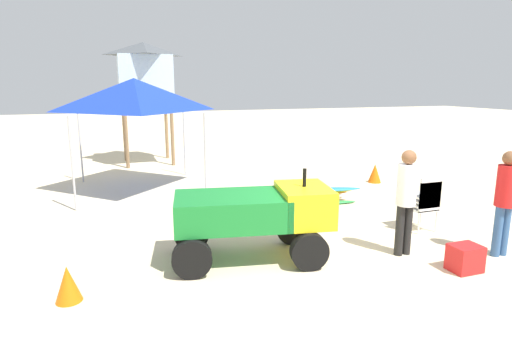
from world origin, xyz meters
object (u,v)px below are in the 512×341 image
at_px(stacked_plastic_chairs, 425,199).
at_px(lifeguard_tower, 145,75).
at_px(utility_cart, 256,213).
at_px(lifeguard_near_center, 406,195).
at_px(cooler_box, 465,258).
at_px(traffic_cone_near, 375,173).
at_px(traffic_cone_far, 68,284).
at_px(lifeguard_near_left, 505,196).
at_px(popup_canopy, 134,95).
at_px(surfboard_pile, 313,196).

xyz_separation_m(stacked_plastic_chairs, lifeguard_tower, (-4.42, 9.32, 2.52)).
distance_m(utility_cart, lifeguard_near_center, 2.51).
xyz_separation_m(utility_cart, lifeguard_near_center, (2.41, -0.66, 0.26)).
relative_size(utility_cart, lifeguard_near_center, 1.52).
xyz_separation_m(stacked_plastic_chairs, cooler_box, (-0.65, -1.66, -0.44)).
distance_m(lifeguard_near_center, cooler_box, 1.29).
relative_size(lifeguard_tower, traffic_cone_near, 7.88).
relative_size(utility_cart, traffic_cone_far, 5.49).
relative_size(lifeguard_near_left, cooler_box, 3.89).
bearing_deg(traffic_cone_far, utility_cart, 9.87).
bearing_deg(traffic_cone_near, popup_canopy, 168.14).
bearing_deg(lifeguard_near_left, popup_canopy, 129.15).
distance_m(lifeguard_near_center, popup_canopy, 7.37).
xyz_separation_m(utility_cart, cooler_box, (2.90, -1.51, -0.58)).
bearing_deg(popup_canopy, lifeguard_near_center, -57.32).
relative_size(traffic_cone_near, cooler_box, 1.19).
xyz_separation_m(utility_cart, lifeguard_tower, (-0.87, 9.46, 2.39)).
bearing_deg(cooler_box, lifeguard_near_left, 15.02).
height_order(lifeguard_near_center, lifeguard_tower, lifeguard_tower).
xyz_separation_m(traffic_cone_near, traffic_cone_far, (-7.94, -4.51, -0.02)).
bearing_deg(traffic_cone_far, traffic_cone_near, 29.61).
height_order(utility_cart, lifeguard_tower, lifeguard_tower).
relative_size(surfboard_pile, lifeguard_near_center, 1.32).
distance_m(utility_cart, popup_canopy, 5.89).
bearing_deg(traffic_cone_far, lifeguard_near_left, -6.33).
relative_size(surfboard_pile, traffic_cone_far, 4.77).
xyz_separation_m(traffic_cone_far, cooler_box, (5.71, -1.02, -0.04)).
distance_m(lifeguard_near_left, traffic_cone_far, 6.82).
height_order(traffic_cone_near, traffic_cone_far, traffic_cone_near).
bearing_deg(cooler_box, traffic_cone_far, 169.84).
height_order(utility_cart, traffic_cone_near, utility_cart).
bearing_deg(lifeguard_near_center, traffic_cone_far, 178.14).
xyz_separation_m(lifeguard_near_left, lifeguard_near_center, (-1.52, 0.58, 0.01)).
height_order(surfboard_pile, lifeguard_near_center, lifeguard_near_center).
distance_m(utility_cart, stacked_plastic_chairs, 3.55).
relative_size(lifeguard_near_center, popup_canopy, 0.58).
bearing_deg(lifeguard_near_left, traffic_cone_near, 77.13).
xyz_separation_m(lifeguard_tower, traffic_cone_far, (-1.94, -9.95, -2.92)).
relative_size(lifeguard_near_center, lifeguard_tower, 0.42).
relative_size(surfboard_pile, lifeguard_near_left, 1.32).
distance_m(popup_canopy, cooler_box, 8.53).
distance_m(lifeguard_near_left, popup_canopy, 8.71).
distance_m(popup_canopy, lifeguard_tower, 4.14).
height_order(popup_canopy, traffic_cone_near, popup_canopy).
bearing_deg(lifeguard_near_center, cooler_box, -60.18).
bearing_deg(lifeguard_near_left, lifeguard_tower, 114.14).
distance_m(surfboard_pile, lifeguard_near_left, 4.21).
distance_m(stacked_plastic_chairs, lifeguard_tower, 10.61).
xyz_separation_m(stacked_plastic_chairs, surfboard_pile, (-1.16, 2.45, -0.45)).
xyz_separation_m(surfboard_pile, lifeguard_tower, (-3.26, 6.87, 2.97)).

